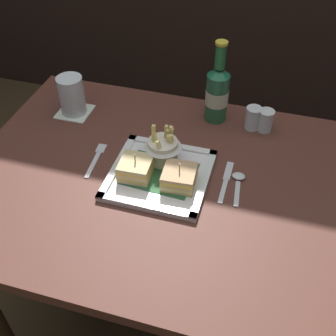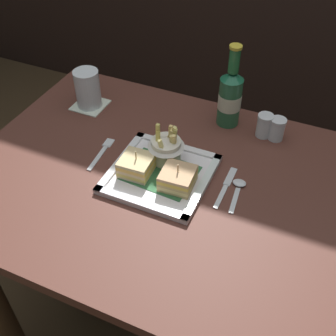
{
  "view_description": "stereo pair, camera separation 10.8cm",
  "coord_description": "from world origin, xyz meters",
  "px_view_note": "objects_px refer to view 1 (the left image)",
  "views": [
    {
      "loc": [
        0.2,
        -0.76,
        1.55
      ],
      "look_at": [
        -0.02,
        0.0,
        0.82
      ],
      "focal_mm": 45.41,
      "sensor_mm": 36.0,
      "label": 1
    },
    {
      "loc": [
        0.3,
        -0.72,
        1.55
      ],
      "look_at": [
        -0.02,
        0.0,
        0.82
      ],
      "focal_mm": 45.41,
      "sensor_mm": 36.0,
      "label": 2
    }
  ],
  "objects_px": {
    "beer_bottle": "(217,92)",
    "dining_table": "(175,223)",
    "square_plate": "(160,175)",
    "pepper_shaker": "(265,122)",
    "water_glass": "(72,98)",
    "sandwich_half_right": "(179,177)",
    "knife": "(226,180)",
    "fries_cup": "(163,147)",
    "spoon": "(238,180)",
    "fork": "(96,158)",
    "salt_shaker": "(253,119)",
    "sandwich_half_left": "(136,168)"
  },
  "relations": [
    {
      "from": "fork",
      "to": "spoon",
      "type": "bearing_deg",
      "value": 2.73
    },
    {
      "from": "sandwich_half_right",
      "to": "knife",
      "type": "bearing_deg",
      "value": 26.49
    },
    {
      "from": "dining_table",
      "to": "water_glass",
      "type": "relative_size",
      "value": 9.48
    },
    {
      "from": "spoon",
      "to": "salt_shaker",
      "type": "distance_m",
      "value": 0.24
    },
    {
      "from": "fries_cup",
      "to": "spoon",
      "type": "xyz_separation_m",
      "value": [
        0.21,
        -0.02,
        -0.05
      ]
    },
    {
      "from": "beer_bottle",
      "to": "knife",
      "type": "height_order",
      "value": "beer_bottle"
    },
    {
      "from": "spoon",
      "to": "pepper_shaker",
      "type": "bearing_deg",
      "value": 81.12
    },
    {
      "from": "fork",
      "to": "pepper_shaker",
      "type": "distance_m",
      "value": 0.5
    },
    {
      "from": "spoon",
      "to": "pepper_shaker",
      "type": "relative_size",
      "value": 1.79
    },
    {
      "from": "spoon",
      "to": "pepper_shaker",
      "type": "distance_m",
      "value": 0.24
    },
    {
      "from": "water_glass",
      "to": "sandwich_half_right",
      "type": "bearing_deg",
      "value": -29.39
    },
    {
      "from": "beer_bottle",
      "to": "salt_shaker",
      "type": "height_order",
      "value": "beer_bottle"
    },
    {
      "from": "pepper_shaker",
      "to": "beer_bottle",
      "type": "bearing_deg",
      "value": 173.15
    },
    {
      "from": "fork",
      "to": "sandwich_half_left",
      "type": "bearing_deg",
      "value": -17.22
    },
    {
      "from": "square_plate",
      "to": "sandwich_half_right",
      "type": "distance_m",
      "value": 0.07
    },
    {
      "from": "sandwich_half_right",
      "to": "fork",
      "type": "height_order",
      "value": "sandwich_half_right"
    },
    {
      "from": "beer_bottle",
      "to": "sandwich_half_left",
      "type": "bearing_deg",
      "value": -114.44
    },
    {
      "from": "sandwich_half_right",
      "to": "spoon",
      "type": "xyz_separation_m",
      "value": [
        0.14,
        0.06,
        -0.03
      ]
    },
    {
      "from": "beer_bottle",
      "to": "spoon",
      "type": "height_order",
      "value": "beer_bottle"
    },
    {
      "from": "square_plate",
      "to": "spoon",
      "type": "height_order",
      "value": "square_plate"
    },
    {
      "from": "water_glass",
      "to": "knife",
      "type": "bearing_deg",
      "value": -18.31
    },
    {
      "from": "fries_cup",
      "to": "pepper_shaker",
      "type": "height_order",
      "value": "fries_cup"
    },
    {
      "from": "dining_table",
      "to": "pepper_shaker",
      "type": "relative_size",
      "value": 16.69
    },
    {
      "from": "fork",
      "to": "spoon",
      "type": "height_order",
      "value": "spoon"
    },
    {
      "from": "fries_cup",
      "to": "beer_bottle",
      "type": "bearing_deg",
      "value": 68.73
    },
    {
      "from": "spoon",
      "to": "salt_shaker",
      "type": "relative_size",
      "value": 1.72
    },
    {
      "from": "pepper_shaker",
      "to": "dining_table",
      "type": "bearing_deg",
      "value": -123.9
    },
    {
      "from": "sandwich_half_right",
      "to": "salt_shaker",
      "type": "relative_size",
      "value": 1.25
    },
    {
      "from": "salt_shaker",
      "to": "knife",
      "type": "bearing_deg",
      "value": -97.43
    },
    {
      "from": "dining_table",
      "to": "beer_bottle",
      "type": "xyz_separation_m",
      "value": [
        0.04,
        0.3,
        0.26
      ]
    },
    {
      "from": "beer_bottle",
      "to": "dining_table",
      "type": "bearing_deg",
      "value": -97.54
    },
    {
      "from": "knife",
      "to": "pepper_shaker",
      "type": "xyz_separation_m",
      "value": [
        0.07,
        0.24,
        0.03
      ]
    },
    {
      "from": "sandwich_half_right",
      "to": "knife",
      "type": "xyz_separation_m",
      "value": [
        0.11,
        0.06,
        -0.03
      ]
    },
    {
      "from": "fork",
      "to": "salt_shaker",
      "type": "bearing_deg",
      "value": 33.55
    },
    {
      "from": "pepper_shaker",
      "to": "water_glass",
      "type": "bearing_deg",
      "value": -172.61
    },
    {
      "from": "square_plate",
      "to": "beer_bottle",
      "type": "height_order",
      "value": "beer_bottle"
    },
    {
      "from": "square_plate",
      "to": "spoon",
      "type": "bearing_deg",
      "value": 10.77
    },
    {
      "from": "square_plate",
      "to": "beer_bottle",
      "type": "relative_size",
      "value": 1.02
    },
    {
      "from": "water_glass",
      "to": "salt_shaker",
      "type": "distance_m",
      "value": 0.55
    },
    {
      "from": "sandwich_half_left",
      "to": "pepper_shaker",
      "type": "bearing_deg",
      "value": 45.36
    },
    {
      "from": "fries_cup",
      "to": "knife",
      "type": "bearing_deg",
      "value": -6.53
    },
    {
      "from": "fries_cup",
      "to": "knife",
      "type": "distance_m",
      "value": 0.19
    },
    {
      "from": "dining_table",
      "to": "fork",
      "type": "relative_size",
      "value": 7.86
    },
    {
      "from": "square_plate",
      "to": "water_glass",
      "type": "height_order",
      "value": "water_glass"
    },
    {
      "from": "beer_bottle",
      "to": "square_plate",
      "type": "bearing_deg",
      "value": -106.27
    },
    {
      "from": "sandwich_half_left",
      "to": "knife",
      "type": "xyz_separation_m",
      "value": [
        0.23,
        0.06,
        -0.03
      ]
    },
    {
      "from": "square_plate",
      "to": "pepper_shaker",
      "type": "relative_size",
      "value": 3.78
    },
    {
      "from": "square_plate",
      "to": "fork",
      "type": "relative_size",
      "value": 1.78
    },
    {
      "from": "fries_cup",
      "to": "sandwich_half_right",
      "type": "bearing_deg",
      "value": -49.27
    },
    {
      "from": "fork",
      "to": "beer_bottle",
      "type": "bearing_deg",
      "value": 45.14
    }
  ]
}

